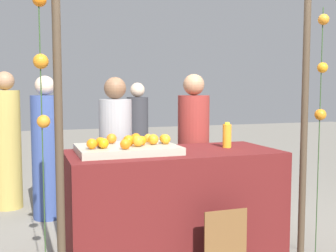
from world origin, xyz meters
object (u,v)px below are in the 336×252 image
Objects in this scene: vendor_left at (116,164)px; vendor_right at (193,158)px; juice_bottle at (227,136)px; stall_counter at (174,204)px; orange_0 at (112,139)px; orange_1 at (153,139)px; chalkboard_sign at (225,248)px.

vendor_left is 0.80m from vendor_right.
juice_bottle is 0.64m from vendor_right.
orange_0 is at bearing 158.20° from stall_counter.
orange_1 is 0.90m from vendor_right.
vendor_left is (-0.19, 0.62, -0.30)m from orange_1.
juice_bottle is at bearing 2.54° from orange_1.
juice_bottle is at bearing -8.35° from orange_0.
stall_counter is at bearing -5.31° from orange_1.
stall_counter is at bearing -60.10° from vendor_left.
stall_counter is at bearing -125.26° from vendor_right.
chalkboard_sign is (0.68, -0.79, -0.75)m from orange_0.
vendor_right is (0.61, 0.60, -0.28)m from orange_1.
stall_counter is at bearing -174.83° from juice_bottle.
vendor_left is (0.13, 0.44, -0.30)m from orange_0.
vendor_left is (-0.37, 0.63, 0.26)m from stall_counter.
chalkboard_sign is (0.19, -0.59, -0.18)m from stall_counter.
vendor_right reaches higher than orange_1.
vendor_right is (0.44, 0.62, 0.28)m from stall_counter.
vendor_right is at bearing -1.32° from vendor_left.
orange_1 is 0.39× the size of juice_bottle.
chalkboard_sign is at bearing -65.79° from vendor_left.
orange_1 is at bearing -177.46° from juice_bottle.
vendor_left reaches higher than chalkboard_sign.
stall_counter is 3.09× the size of chalkboard_sign.
vendor_left reaches higher than orange_1.
vendor_left is (-0.55, 1.23, 0.45)m from chalkboard_sign.
orange_1 is at bearing 120.77° from chalkboard_sign.
juice_bottle is at bearing 5.17° from stall_counter.
juice_bottle is 0.15× the size of vendor_left.
orange_0 is 1.02m from juice_bottle.
orange_1 reaches higher than stall_counter.
orange_1 is 1.03m from chalkboard_sign.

